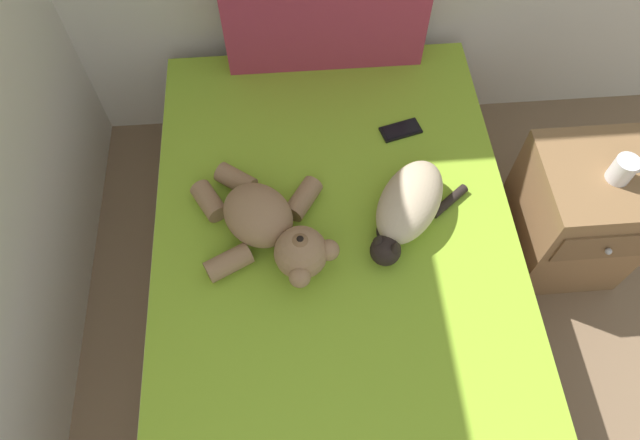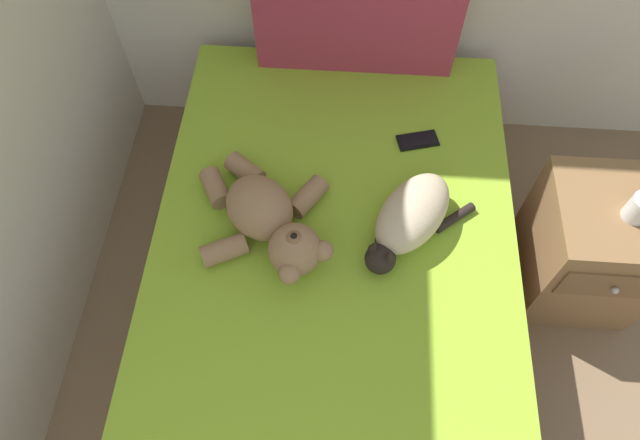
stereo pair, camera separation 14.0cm
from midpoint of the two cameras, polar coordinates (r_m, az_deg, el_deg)
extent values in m
cube|color=olive|center=(2.17, 2.92, -9.47)|extent=(1.26, 2.07, 0.27)
cube|color=white|center=(1.95, 3.24, -6.88)|extent=(1.22, 2.01, 0.21)
cube|color=#8CB72D|center=(1.87, 3.49, -3.69)|extent=(1.21, 1.86, 0.02)
cube|color=#A5334C|center=(2.24, 5.64, 19.89)|extent=(0.76, 0.13, 0.47)
ellipsoid|color=#C6B293|center=(1.88, 11.38, 0.57)|extent=(0.34, 0.39, 0.15)
sphere|color=black|center=(1.81, 8.26, -4.01)|extent=(0.10, 0.10, 0.10)
cone|color=black|center=(1.75, 9.25, -3.63)|extent=(0.04, 0.04, 0.04)
cone|color=black|center=(1.76, 7.73, -2.71)|extent=(0.04, 0.04, 0.04)
cylinder|color=black|center=(1.97, 15.30, 0.10)|extent=(0.15, 0.12, 0.03)
ellipsoid|color=black|center=(1.88, 8.71, -1.65)|extent=(0.10, 0.11, 0.04)
ellipsoid|color=#937051|center=(1.85, -3.95, 1.13)|extent=(0.32, 0.32, 0.17)
sphere|color=#937051|center=(1.77, -0.28, -3.14)|extent=(0.17, 0.17, 0.17)
sphere|color=brown|center=(1.72, -0.28, -2.26)|extent=(0.07, 0.07, 0.07)
sphere|color=black|center=(1.69, -0.29, -1.79)|extent=(0.02, 0.02, 0.02)
sphere|color=#937051|center=(1.76, 2.54, -3.26)|extent=(0.07, 0.07, 0.07)
sphere|color=#937051|center=(1.72, -0.76, -5.53)|extent=(0.07, 0.07, 0.07)
cylinder|color=#937051|center=(1.92, 0.83, 2.20)|extent=(0.14, 0.16, 0.07)
cylinder|color=#937051|center=(1.99, -5.52, 4.88)|extent=(0.15, 0.14, 0.07)
cylinder|color=#937051|center=(1.84, -7.44, -3.15)|extent=(0.16, 0.13, 0.07)
cylinder|color=#937051|center=(1.96, -8.43, 3.09)|extent=(0.13, 0.15, 0.07)
cube|color=black|center=(2.15, 11.61, 7.69)|extent=(0.16, 0.11, 0.01)
cube|color=black|center=(2.14, 11.63, 7.78)|extent=(0.14, 0.09, 0.00)
cube|color=olive|center=(2.37, 26.84, -2.68)|extent=(0.42, 0.41, 0.57)
cube|color=brown|center=(2.18, 29.04, -5.93)|extent=(0.36, 0.01, 0.16)
sphere|color=#B2B2B7|center=(2.18, 29.12, -6.31)|extent=(0.02, 0.02, 0.02)
cylinder|color=silver|center=(2.11, 31.05, 0.92)|extent=(0.08, 0.08, 0.09)
camera|label=1|loc=(0.07, -87.83, 3.65)|focal=31.96mm
camera|label=2|loc=(0.07, 92.17, -3.65)|focal=31.96mm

